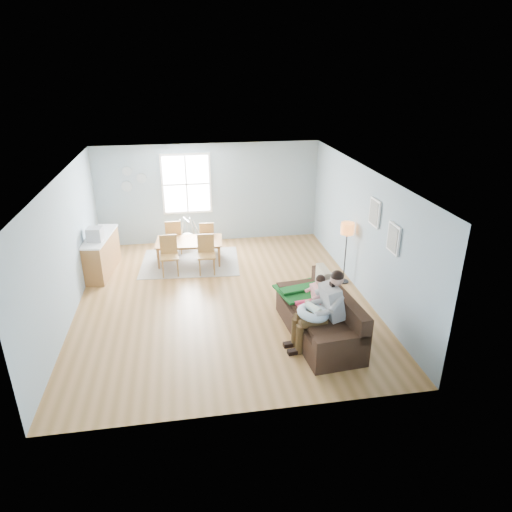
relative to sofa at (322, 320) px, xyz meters
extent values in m
cube|color=olive|center=(-1.65, 1.71, -0.36)|extent=(8.40, 9.40, 0.08)
cube|color=silver|center=(-1.65, 1.71, 2.68)|extent=(8.40, 9.40, 0.60)
cube|color=#8BA7B6|center=(-1.65, 6.37, 1.03)|extent=(8.40, 0.08, 3.90)
cube|color=#8BA7B6|center=(-1.65, -2.95, 1.03)|extent=(8.40, 0.08, 3.90)
cube|color=#8BA7B6|center=(-5.81, 1.71, 1.03)|extent=(0.08, 9.40, 3.90)
cube|color=#8BA7B6|center=(2.51, 1.71, 1.03)|extent=(0.08, 9.40, 3.90)
cube|color=white|center=(-2.25, 5.18, 1.33)|extent=(1.32, 0.06, 1.62)
cube|color=white|center=(-2.25, 5.15, 1.33)|extent=(1.20, 0.02, 1.50)
cube|color=white|center=(-2.25, 5.14, 1.33)|extent=(1.20, 0.03, 0.04)
cube|color=white|center=(-2.25, 5.14, 1.33)|extent=(0.04, 0.03, 1.50)
cube|color=white|center=(1.32, 0.21, 1.43)|extent=(0.04, 0.44, 0.54)
cube|color=slate|center=(1.29, 0.21, 1.43)|extent=(0.01, 0.36, 0.46)
cube|color=white|center=(1.32, 1.11, 1.63)|extent=(0.04, 0.44, 0.54)
cube|color=slate|center=(1.29, 1.11, 1.63)|extent=(0.01, 0.36, 0.46)
cylinder|color=#8DA0A9|center=(-3.75, 5.18, 1.73)|extent=(0.24, 0.02, 0.24)
cylinder|color=#8DA0A9|center=(-3.40, 5.18, 1.53)|extent=(0.26, 0.02, 0.26)
cylinder|color=#8DA0A9|center=(-3.80, 5.18, 1.33)|extent=(0.28, 0.02, 0.28)
cube|color=black|center=(-0.06, -0.01, -0.10)|extent=(1.14, 2.29, 0.44)
cube|color=black|center=(0.30, 0.03, 0.35)|extent=(0.40, 2.23, 0.45)
cube|color=black|center=(0.02, -1.00, 0.21)|extent=(0.96, 0.29, 0.17)
cube|color=black|center=(-0.15, 0.99, 0.21)|extent=(0.96, 0.29, 0.17)
cube|color=#12521D|center=(-0.15, 0.73, 0.25)|extent=(1.16, 1.02, 0.04)
cube|color=#C3B395|center=(0.18, 0.60, 0.49)|extent=(0.16, 0.52, 0.52)
cube|color=#99999C|center=(0.06, -0.31, 0.55)|extent=(0.42, 0.50, 0.63)
sphere|color=tan|center=(0.12, -0.30, 0.97)|extent=(0.23, 0.23, 0.23)
sphere|color=black|center=(0.12, -0.30, 1.01)|extent=(0.22, 0.22, 0.22)
cylinder|color=#3E2A16|center=(-0.31, -0.47, 0.25)|extent=(0.50, 0.22, 0.17)
cylinder|color=#3E2A16|center=(-0.33, -0.24, 0.25)|extent=(0.50, 0.22, 0.17)
cylinder|color=#3E2A16|center=(-0.54, -0.49, -0.04)|extent=(0.14, 0.14, 0.55)
cylinder|color=#3E2A16|center=(-0.56, -0.26, -0.04)|extent=(0.14, 0.14, 0.55)
cube|color=black|center=(-0.62, -0.50, -0.28)|extent=(0.26, 0.13, 0.08)
cube|color=black|center=(-0.65, -0.27, -0.28)|extent=(0.26, 0.13, 0.08)
torus|color=#C6E0F7|center=(-0.28, -0.34, 0.37)|extent=(0.63, 0.61, 0.23)
cylinder|color=white|center=(-0.28, -0.34, 0.46)|extent=(0.25, 0.34, 0.13)
sphere|color=tan|center=(-0.33, -0.17, 0.48)|extent=(0.11, 0.11, 0.11)
cube|color=white|center=(-0.03, 0.21, 0.42)|extent=(0.27, 0.31, 0.39)
sphere|color=tan|center=(0.00, 0.22, 0.69)|extent=(0.18, 0.18, 0.18)
sphere|color=black|center=(0.00, 0.22, 0.72)|extent=(0.18, 0.18, 0.18)
cylinder|color=#EF3A68|center=(-0.27, 0.11, 0.25)|extent=(0.33, 0.14, 0.10)
cylinder|color=#EF3A68|center=(-0.29, 0.25, 0.25)|extent=(0.33, 0.14, 0.10)
cylinder|color=#EF3A68|center=(-0.42, 0.09, 0.07)|extent=(0.08, 0.08, 0.32)
cylinder|color=#EF3A68|center=(-0.44, 0.23, 0.07)|extent=(0.08, 0.08, 0.32)
cylinder|color=black|center=(1.15, 2.04, -0.30)|extent=(0.25, 0.25, 0.03)
cylinder|color=black|center=(1.15, 2.04, 0.31)|extent=(0.03, 0.03, 1.26)
cylinder|color=orange|center=(1.15, 2.04, 0.99)|extent=(0.29, 0.29, 0.25)
cube|color=white|center=(-0.34, -0.22, -0.08)|extent=(0.47, 0.43, 0.48)
cube|color=black|center=(-0.53, -0.20, -0.08)|extent=(0.06, 0.33, 0.38)
cube|color=gray|center=(-2.29, 3.72, -0.31)|extent=(2.52, 1.98, 0.01)
imported|color=olive|center=(-2.29, 3.72, -0.03)|extent=(1.69, 1.03, 0.57)
cube|color=#9E6E36|center=(-2.77, 3.08, 0.13)|extent=(0.44, 0.44, 0.04)
cube|color=#9E6E36|center=(-2.77, 3.27, 0.39)|extent=(0.40, 0.06, 0.46)
cylinder|color=#9E6E36|center=(-2.93, 2.90, -0.09)|extent=(0.04, 0.04, 0.45)
cylinder|color=#9E6E36|center=(-2.59, 2.92, -0.09)|extent=(0.04, 0.04, 0.45)
cylinder|color=#9E6E36|center=(-2.94, 3.25, -0.09)|extent=(0.04, 0.04, 0.45)
cylinder|color=#9E6E36|center=(-2.60, 3.26, -0.09)|extent=(0.04, 0.04, 0.45)
cube|color=#9E6E36|center=(-1.91, 3.02, 0.13)|extent=(0.43, 0.43, 0.04)
cube|color=#9E6E36|center=(-1.90, 3.21, 0.38)|extent=(0.40, 0.05, 0.46)
cylinder|color=#9E6E36|center=(-2.08, 2.86, -0.09)|extent=(0.04, 0.04, 0.45)
cylinder|color=#9E6E36|center=(-1.74, 2.85, -0.09)|extent=(0.04, 0.04, 0.45)
cylinder|color=#9E6E36|center=(-2.07, 3.20, -0.09)|extent=(0.04, 0.04, 0.45)
cylinder|color=#9E6E36|center=(-1.73, 3.19, -0.09)|extent=(0.04, 0.04, 0.45)
cube|color=#9E6E36|center=(-2.67, 4.42, 0.14)|extent=(0.43, 0.43, 0.04)
cube|color=#9E6E36|center=(-2.67, 4.23, 0.39)|extent=(0.40, 0.05, 0.46)
cylinder|color=#9E6E36|center=(-2.51, 4.60, -0.09)|extent=(0.04, 0.04, 0.45)
cylinder|color=#9E6E36|center=(-2.85, 4.59, -0.09)|extent=(0.04, 0.04, 0.45)
cylinder|color=#9E6E36|center=(-2.50, 4.26, -0.09)|extent=(0.04, 0.04, 0.45)
cylinder|color=#9E6E36|center=(-2.84, 4.25, -0.09)|extent=(0.04, 0.04, 0.45)
cube|color=#9E6E36|center=(-1.81, 4.36, 0.10)|extent=(0.40, 0.40, 0.04)
cube|color=#9E6E36|center=(-1.82, 4.19, 0.33)|extent=(0.37, 0.05, 0.43)
cylinder|color=#9E6E36|center=(-1.65, 4.51, -0.11)|extent=(0.04, 0.04, 0.42)
cylinder|color=#9E6E36|center=(-1.96, 4.52, -0.11)|extent=(0.04, 0.04, 0.42)
cylinder|color=#9E6E36|center=(-1.66, 4.20, -0.11)|extent=(0.04, 0.04, 0.42)
cylinder|color=#9E6E36|center=(-1.97, 4.21, -0.11)|extent=(0.04, 0.04, 0.42)
cube|color=olive|center=(-4.35, 3.50, 0.13)|extent=(0.65, 1.66, 0.90)
cube|color=white|center=(-4.35, 3.50, 0.59)|extent=(0.69, 1.70, 0.04)
cube|color=#A6A6AA|center=(-4.38, 3.18, 0.76)|extent=(0.36, 0.35, 0.31)
cube|color=black|center=(-4.53, 3.20, 0.76)|extent=(0.05, 0.25, 0.22)
cylinder|color=#A6A6AA|center=(-2.31, 4.61, 0.51)|extent=(0.18, 0.46, 0.04)
ellipsoid|color=silver|center=(-2.31, 4.61, 0.04)|extent=(0.34, 0.34, 0.21)
cylinder|color=#A6A6AA|center=(-2.31, 4.61, 0.28)|extent=(0.01, 0.01, 0.38)
cylinder|color=#A6A6AA|center=(-2.49, 4.28, 0.11)|extent=(0.21, 0.38, 0.83)
cylinder|color=#A6A6AA|center=(-1.98, 4.44, 0.11)|extent=(0.37, 0.22, 0.83)
cylinder|color=#A6A6AA|center=(-2.65, 4.79, 0.11)|extent=(0.37, 0.22, 0.83)
cylinder|color=#A6A6AA|center=(-2.14, 4.94, 0.11)|extent=(0.21, 0.38, 0.83)
camera|label=1|loc=(-2.35, -6.90, 4.35)|focal=32.00mm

